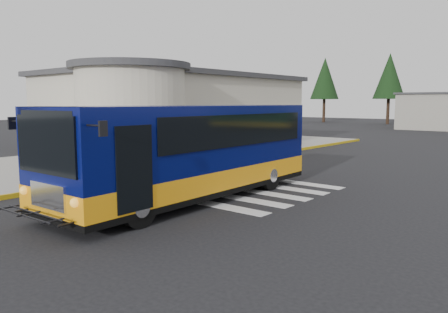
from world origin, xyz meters
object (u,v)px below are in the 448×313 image
Objects in this scene: transit_bus at (190,155)px; pedestrian_a at (75,158)px; bollard at (62,170)px; pedestrian_b at (74,148)px.

transit_bus is 5.92m from pedestrian_a.
bollard is (1.24, -1.28, -0.23)m from pedestrian_a.
pedestrian_b is at bearing 143.29° from bollard.
pedestrian_b is at bearing 39.14° from pedestrian_a.
pedestrian_b is (-8.21, 0.90, -0.41)m from transit_bus.
transit_bus is at bearing 20.75° from bollard.
transit_bus is 8.27m from pedestrian_b.
bollard is (-4.64, -1.76, -0.75)m from transit_bus.
pedestrian_b is (-2.33, 1.38, 0.11)m from pedestrian_a.
transit_bus is 10.06× the size of bollard.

